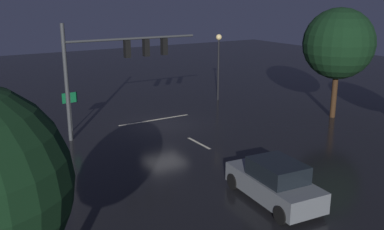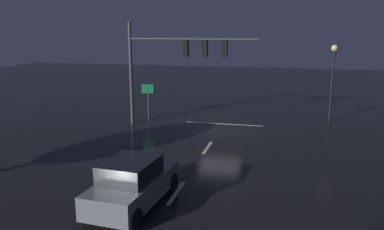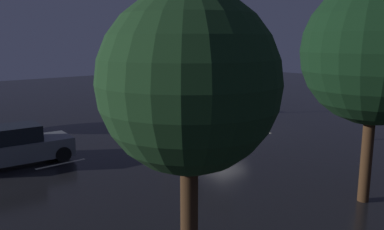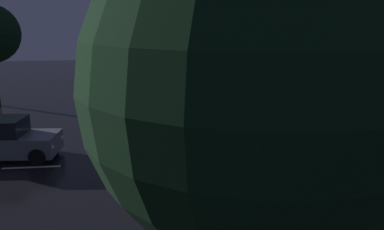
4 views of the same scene
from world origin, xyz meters
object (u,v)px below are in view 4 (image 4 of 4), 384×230
object	(u,v)px
car_approaching	(2,140)
route_sign	(282,92)
tree_left_near	(256,85)
traffic_signal_assembly	(269,45)

from	to	relation	value
car_approaching	route_sign	size ratio (longest dim) A/B	1.87
route_sign	tree_left_near	distance (m)	17.13
route_sign	tree_left_near	world-z (taller)	tree_left_near
traffic_signal_assembly	tree_left_near	world-z (taller)	tree_left_near
traffic_signal_assembly	tree_left_near	bearing A→B (deg)	161.84
route_sign	traffic_signal_assembly	bearing A→B (deg)	146.48
traffic_signal_assembly	route_sign	xyz separation A→B (m)	(2.42, -1.61, -2.66)
car_approaching	route_sign	distance (m)	13.84
traffic_signal_assembly	tree_left_near	distance (m)	14.03
car_approaching	route_sign	xyz separation A→B (m)	(4.10, -13.19, 0.94)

